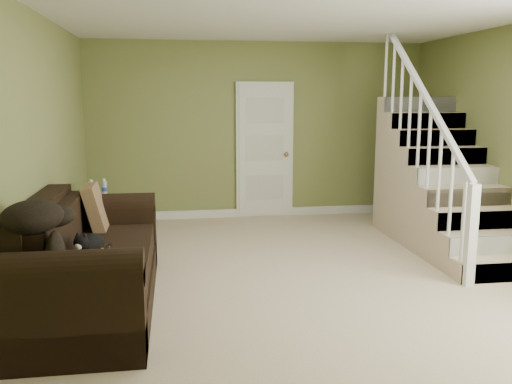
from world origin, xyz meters
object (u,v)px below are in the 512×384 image
object	(u,v)px
sofa	(85,267)
cat	(91,245)
side_table	(100,220)
banana	(102,252)

from	to	relation	value
sofa	cat	xyz separation A→B (m)	(0.09, -0.17, 0.24)
side_table	cat	xyz separation A→B (m)	(0.23, -2.30, 0.31)
side_table	banana	xyz separation A→B (m)	(0.32, -2.30, 0.24)
sofa	side_table	size ratio (longest dim) A/B	2.94
sofa	cat	world-z (taller)	sofa
sofa	banana	bearing A→B (deg)	-43.59
banana	side_table	bearing A→B (deg)	51.85
sofa	side_table	xyz separation A→B (m)	(-0.15, 2.13, -0.06)
side_table	cat	distance (m)	2.33
side_table	banana	size ratio (longest dim) A/B	4.08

